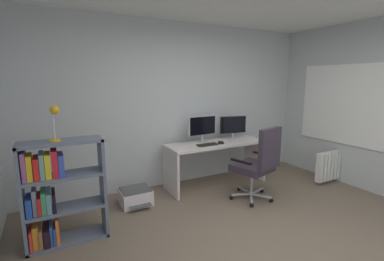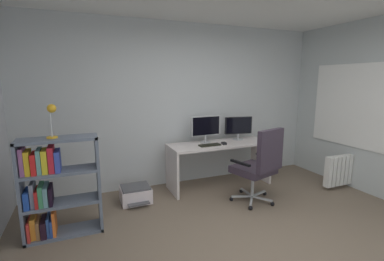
{
  "view_description": "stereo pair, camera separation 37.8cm",
  "coord_description": "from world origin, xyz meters",
  "px_view_note": "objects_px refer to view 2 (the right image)",
  "views": [
    {
      "loc": [
        -1.9,
        -1.81,
        1.73
      ],
      "look_at": [
        -0.11,
        1.55,
        1.02
      ],
      "focal_mm": 25.59,
      "sensor_mm": 36.0,
      "label": 1
    },
    {
      "loc": [
        -1.56,
        -1.97,
        1.73
      ],
      "look_at": [
        -0.11,
        1.55,
        1.02
      ],
      "focal_mm": 25.59,
      "sensor_mm": 36.0,
      "label": 2
    }
  ],
  "objects_px": {
    "monitor_secondary": "(238,126)",
    "bookshelf": "(52,188)",
    "office_chair": "(260,164)",
    "radiator": "(346,169)",
    "desk_lamp": "(52,115)",
    "monitor_main": "(206,127)",
    "keyboard": "(210,145)",
    "printer": "(136,194)",
    "computer_mouse": "(224,143)",
    "desk": "(220,154)"
  },
  "relations": [
    {
      "from": "monitor_secondary",
      "to": "bookshelf",
      "type": "distance_m",
      "value": 2.93
    },
    {
      "from": "office_chair",
      "to": "radiator",
      "type": "distance_m",
      "value": 1.7
    },
    {
      "from": "office_chair",
      "to": "desk_lamp",
      "type": "relative_size",
      "value": 3.01
    },
    {
      "from": "monitor_main",
      "to": "office_chair",
      "type": "bearing_deg",
      "value": -66.84
    },
    {
      "from": "monitor_main",
      "to": "keyboard",
      "type": "bearing_deg",
      "value": -97.86
    },
    {
      "from": "printer",
      "to": "bookshelf",
      "type": "bearing_deg",
      "value": -152.48
    },
    {
      "from": "keyboard",
      "to": "computer_mouse",
      "type": "distance_m",
      "value": 0.25
    },
    {
      "from": "office_chair",
      "to": "desk_lamp",
      "type": "distance_m",
      "value": 2.66
    },
    {
      "from": "desk",
      "to": "bookshelf",
      "type": "relative_size",
      "value": 1.5
    },
    {
      "from": "office_chair",
      "to": "desk_lamp",
      "type": "xyz_separation_m",
      "value": [
        -2.53,
        0.19,
        0.78
      ]
    },
    {
      "from": "bookshelf",
      "to": "printer",
      "type": "xyz_separation_m",
      "value": [
        1.0,
        0.52,
        -0.45
      ]
    },
    {
      "from": "monitor_main",
      "to": "keyboard",
      "type": "relative_size",
      "value": 1.5
    },
    {
      "from": "desk",
      "to": "computer_mouse",
      "type": "height_order",
      "value": "computer_mouse"
    },
    {
      "from": "monitor_secondary",
      "to": "desk_lamp",
      "type": "xyz_separation_m",
      "value": [
        -2.75,
        -0.73,
        0.42
      ]
    },
    {
      "from": "monitor_secondary",
      "to": "computer_mouse",
      "type": "distance_m",
      "value": 0.5
    },
    {
      "from": "monitor_secondary",
      "to": "bookshelf",
      "type": "relative_size",
      "value": 0.42
    },
    {
      "from": "monitor_main",
      "to": "printer",
      "type": "bearing_deg",
      "value": -170.14
    },
    {
      "from": "monitor_main",
      "to": "keyboard",
      "type": "height_order",
      "value": "monitor_main"
    },
    {
      "from": "monitor_secondary",
      "to": "bookshelf",
      "type": "bearing_deg",
      "value": -165.46
    },
    {
      "from": "monitor_main",
      "to": "bookshelf",
      "type": "xyz_separation_m",
      "value": [
        -2.2,
        -0.73,
        -0.42
      ]
    },
    {
      "from": "office_chair",
      "to": "printer",
      "type": "relative_size",
      "value": 2.43
    },
    {
      "from": "bookshelf",
      "to": "printer",
      "type": "relative_size",
      "value": 2.49
    },
    {
      "from": "printer",
      "to": "monitor_main",
      "type": "bearing_deg",
      "value": 9.86
    },
    {
      "from": "keyboard",
      "to": "computer_mouse",
      "type": "relative_size",
      "value": 3.4
    },
    {
      "from": "keyboard",
      "to": "radiator",
      "type": "bearing_deg",
      "value": -21.27
    },
    {
      "from": "desk_lamp",
      "to": "radiator",
      "type": "height_order",
      "value": "desk_lamp"
    },
    {
      "from": "desk",
      "to": "radiator",
      "type": "bearing_deg",
      "value": -24.34
    },
    {
      "from": "monitor_secondary",
      "to": "bookshelf",
      "type": "xyz_separation_m",
      "value": [
        -2.82,
        -0.73,
        -0.39
      ]
    },
    {
      "from": "monitor_main",
      "to": "keyboard",
      "type": "distance_m",
      "value": 0.33
    },
    {
      "from": "bookshelf",
      "to": "keyboard",
      "type": "bearing_deg",
      "value": 13.29
    },
    {
      "from": "monitor_main",
      "to": "radiator",
      "type": "xyz_separation_m",
      "value": [
        2.07,
        -0.96,
        -0.68
      ]
    },
    {
      "from": "office_chair",
      "to": "monitor_main",
      "type": "bearing_deg",
      "value": 113.16
    },
    {
      "from": "desk",
      "to": "office_chair",
      "type": "distance_m",
      "value": 0.83
    },
    {
      "from": "computer_mouse",
      "to": "desk_lamp",
      "type": "relative_size",
      "value": 0.28
    },
    {
      "from": "desk_lamp",
      "to": "bookshelf",
      "type": "bearing_deg",
      "value": 179.65
    },
    {
      "from": "desk",
      "to": "monitor_main",
      "type": "relative_size",
      "value": 3.28
    },
    {
      "from": "desk",
      "to": "desk_lamp",
      "type": "bearing_deg",
      "value": -165.23
    },
    {
      "from": "computer_mouse",
      "to": "printer",
      "type": "relative_size",
      "value": 0.22
    },
    {
      "from": "monitor_secondary",
      "to": "radiator",
      "type": "bearing_deg",
      "value": -33.29
    },
    {
      "from": "monitor_secondary",
      "to": "office_chair",
      "type": "height_order",
      "value": "monitor_secondary"
    },
    {
      "from": "printer",
      "to": "office_chair",
      "type": "bearing_deg",
      "value": -24.13
    },
    {
      "from": "printer",
      "to": "radiator",
      "type": "height_order",
      "value": "radiator"
    },
    {
      "from": "bookshelf",
      "to": "desk_lamp",
      "type": "distance_m",
      "value": 0.81
    },
    {
      "from": "computer_mouse",
      "to": "printer",
      "type": "xyz_separation_m",
      "value": [
        -1.42,
        0.01,
        -0.63
      ]
    },
    {
      "from": "computer_mouse",
      "to": "radiator",
      "type": "distance_m",
      "value": 2.04
    },
    {
      "from": "monitor_main",
      "to": "keyboard",
      "type": "xyz_separation_m",
      "value": [
        -0.03,
        -0.22,
        -0.25
      ]
    },
    {
      "from": "bookshelf",
      "to": "printer",
      "type": "height_order",
      "value": "bookshelf"
    },
    {
      "from": "monitor_secondary",
      "to": "printer",
      "type": "bearing_deg",
      "value": -173.44
    },
    {
      "from": "keyboard",
      "to": "bookshelf",
      "type": "distance_m",
      "value": 2.24
    },
    {
      "from": "monitor_main",
      "to": "radiator",
      "type": "bearing_deg",
      "value": -24.8
    }
  ]
}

